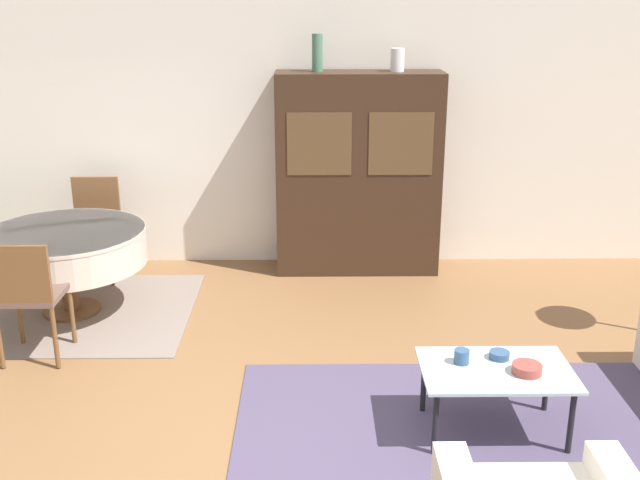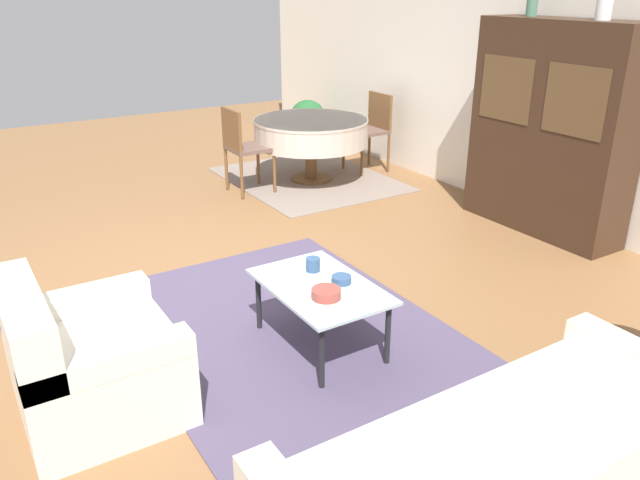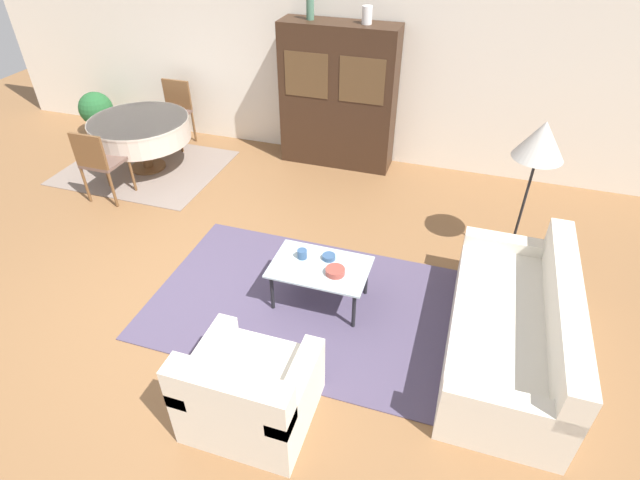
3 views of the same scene
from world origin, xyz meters
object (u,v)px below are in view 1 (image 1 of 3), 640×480
dining_chair_near (28,291)px  vase_tall (317,53)px  dining_chair_far (95,220)px  coffee_table (496,375)px  display_cabinet (358,174)px  bowl (527,369)px  cup (462,357)px  vase_short (397,60)px  bowl_small (499,355)px  dining_table (65,247)px

dining_chair_near → vase_tall: vase_tall is taller
dining_chair_far → vase_tall: (2.12, 0.16, 1.53)m
coffee_table → display_cabinet: 3.05m
display_cabinet → coffee_table: bearing=-76.9°
display_cabinet → bowl: (0.85, -2.97, -0.49)m
dining_chair_near → dining_chair_far: 1.77m
cup → vase_short: (-0.13, 2.84, 1.54)m
display_cabinet → cup: size_ratio=20.53×
dining_chair_far → dining_chair_near: bearing=90.0°
bowl → bowl_small: (-0.12, 0.19, -0.01)m
dining_chair_near → bowl: (3.35, -1.04, -0.09)m
dining_table → bowl: bearing=-29.9°
dining_table → cup: dining_table is taller
display_cabinet → bowl: display_cabinet is taller
bowl_small → dining_chair_far: bearing=141.0°
coffee_table → bowl: bearing=-19.8°
bowl_small → bowl: bearing=-58.0°
display_cabinet → cup: display_cabinet is taller
bowl_small → vase_short: vase_short is taller
dining_chair_near → vase_tall: 3.25m
coffee_table → cup: cup is taller
dining_table → vase_tall: 2.80m
dining_chair_near → cup: 3.12m
dining_chair_near → dining_chair_far: bearing=90.0°
bowl → dining_chair_near: bearing=162.7°
display_cabinet → vase_tall: bearing=179.9°
dining_chair_far → bowl: 4.38m
dining_table → dining_chair_far: 0.88m
coffee_table → dining_chair_near: bearing=162.8°
dining_chair_far → bowl_small: size_ratio=7.49×
display_cabinet → vase_short: 1.12m
dining_chair_far → vase_tall: vase_tall is taller
coffee_table → dining_chair_near: size_ratio=0.98×
cup → dining_chair_near: bearing=163.0°
dining_table → dining_chair_far: (0.00, 0.88, -0.03)m
coffee_table → dining_table: bearing=149.6°
display_cabinet → dining_chair_far: 2.54m
display_cabinet → cup: 2.92m
dining_chair_near → vase_short: (2.85, 1.93, 1.47)m
dining_table → bowl_small: 3.67m
dining_chair_near → display_cabinet: bearing=37.6°
display_cabinet → dining_chair_far: (-2.51, -0.16, -0.40)m
coffee_table → bowl: (0.17, -0.06, 0.07)m
coffee_table → bowl_small: bearing=70.7°
display_cabinet → vase_short: size_ratio=9.23×
vase_tall → vase_short: vase_tall is taller
bowl → vase_tall: (-1.23, 2.98, 1.62)m
cup → vase_short: size_ratio=0.45×
dining_chair_near → vase_short: 3.74m
vase_short → bowl: bearing=-80.4°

